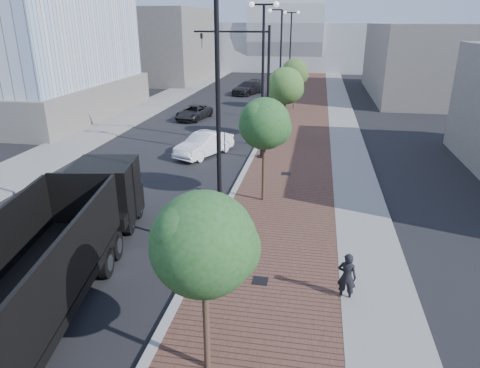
% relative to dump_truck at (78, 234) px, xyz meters
% --- Properties ---
extents(sidewalk, '(7.00, 140.00, 0.12)m').
position_rel_dump_truck_xyz_m(sidewalk, '(7.42, 32.15, -1.33)').
color(sidewalk, '#4C2D23').
rests_on(sidewalk, ground).
extents(concrete_strip, '(2.40, 140.00, 0.13)m').
position_rel_dump_truck_xyz_m(concrete_strip, '(10.12, 32.15, -1.32)').
color(concrete_strip, slate).
rests_on(concrete_strip, ground).
extents(curb, '(0.30, 140.00, 0.14)m').
position_rel_dump_truck_xyz_m(curb, '(3.92, 32.15, -1.32)').
color(curb, gray).
rests_on(curb, ground).
extents(west_sidewalk, '(4.00, 140.00, 0.12)m').
position_rel_dump_truck_xyz_m(west_sidewalk, '(-9.08, 32.15, -1.33)').
color(west_sidewalk, slate).
rests_on(west_sidewalk, ground).
extents(dump_truck, '(4.61, 13.54, 3.29)m').
position_rel_dump_truck_xyz_m(dump_truck, '(0.00, 0.00, 0.00)').
color(dump_truck, black).
rests_on(dump_truck, ground).
extents(white_sedan, '(3.31, 4.78, 1.49)m').
position_rel_dump_truck_xyz_m(white_sedan, '(0.75, 14.24, -0.64)').
color(white_sedan, white).
rests_on(white_sedan, ground).
extents(dark_car_mid, '(2.85, 4.72, 1.22)m').
position_rel_dump_truck_xyz_m(dark_car_mid, '(-2.98, 24.92, -0.78)').
color(dark_car_mid, black).
rests_on(dark_car_mid, ground).
extents(dark_car_far, '(3.85, 5.67, 1.53)m').
position_rel_dump_truck_xyz_m(dark_car_far, '(-0.44, 39.87, -0.63)').
color(dark_car_far, black).
rests_on(dark_car_far, ground).
extents(pedestrian, '(0.67, 0.53, 1.62)m').
position_rel_dump_truck_xyz_m(pedestrian, '(9.05, -0.19, -0.58)').
color(pedestrian, black).
rests_on(pedestrian, ground).
extents(streetlight_1, '(1.44, 0.56, 9.21)m').
position_rel_dump_truck_xyz_m(streetlight_1, '(4.40, 2.15, 2.95)').
color(streetlight_1, black).
rests_on(streetlight_1, ground).
extents(streetlight_2, '(1.72, 0.56, 9.28)m').
position_rel_dump_truck_xyz_m(streetlight_2, '(4.52, 14.15, 3.43)').
color(streetlight_2, black).
rests_on(streetlight_2, ground).
extents(streetlight_3, '(1.44, 0.56, 9.21)m').
position_rel_dump_truck_xyz_m(streetlight_3, '(4.40, 26.15, 2.95)').
color(streetlight_3, black).
rests_on(streetlight_3, ground).
extents(streetlight_4, '(1.72, 0.56, 9.28)m').
position_rel_dump_truck_xyz_m(streetlight_4, '(4.52, 38.15, 3.43)').
color(streetlight_4, black).
rests_on(streetlight_4, ground).
extents(traffic_mast, '(5.09, 0.20, 8.00)m').
position_rel_dump_truck_xyz_m(traffic_mast, '(3.62, 17.15, 3.59)').
color(traffic_mast, black).
rests_on(traffic_mast, ground).
extents(tree_0, '(2.47, 2.44, 4.79)m').
position_rel_dump_truck_xyz_m(tree_0, '(5.56, -3.82, 2.17)').
color(tree_0, '#382619').
rests_on(tree_0, ground).
extents(tree_1, '(2.42, 2.38, 5.05)m').
position_rel_dump_truck_xyz_m(tree_1, '(5.56, 7.18, 2.46)').
color(tree_1, '#382619').
rests_on(tree_1, ground).
extents(tree_2, '(2.63, 2.63, 5.24)m').
position_rel_dump_truck_xyz_m(tree_2, '(5.56, 19.18, 2.53)').
color(tree_2, '#382619').
rests_on(tree_2, ground).
extents(tree_3, '(2.65, 2.65, 4.92)m').
position_rel_dump_truck_xyz_m(tree_3, '(5.56, 31.18, 2.19)').
color(tree_3, '#382619').
rests_on(tree_3, ground).
extents(tower_podium, '(19.00, 19.00, 3.00)m').
position_rel_dump_truck_xyz_m(tower_podium, '(-20.08, 24.15, 0.11)').
color(tower_podium, '#65605A').
rests_on(tower_podium, ground).
extents(convention_center, '(50.00, 30.00, 50.00)m').
position_rel_dump_truck_xyz_m(convention_center, '(1.92, 77.15, 4.62)').
color(convention_center, '#9EA2A7').
rests_on(convention_center, ground).
extents(commercial_block_nw, '(14.00, 20.00, 10.00)m').
position_rel_dump_truck_xyz_m(commercial_block_nw, '(-16.08, 52.15, 3.61)').
color(commercial_block_nw, '#5E5A54').
rests_on(commercial_block_nw, ground).
extents(commercial_block_ne, '(12.00, 22.00, 8.00)m').
position_rel_dump_truck_xyz_m(commercial_block_ne, '(19.92, 42.15, 2.61)').
color(commercial_block_ne, slate).
rests_on(commercial_block_ne, ground).
extents(utility_cover_1, '(0.50, 0.50, 0.02)m').
position_rel_dump_truck_xyz_m(utility_cover_1, '(6.32, 0.15, -1.26)').
color(utility_cover_1, black).
rests_on(utility_cover_1, sidewalk).
extents(utility_cover_2, '(0.50, 0.50, 0.02)m').
position_rel_dump_truck_xyz_m(utility_cover_2, '(6.32, 11.15, -1.26)').
color(utility_cover_2, black).
rests_on(utility_cover_2, sidewalk).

